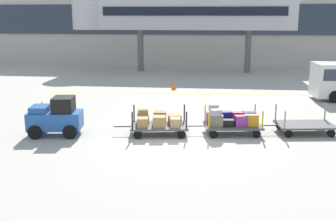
% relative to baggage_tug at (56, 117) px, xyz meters
% --- Properties ---
extents(ground_plane, '(120.00, 120.00, 0.00)m').
position_rel_baggage_tug_xyz_m(ground_plane, '(4.95, -0.43, -0.75)').
color(ground_plane, '#B2ADA0').
extents(apron_lead_line, '(16.16, 1.07, 0.01)m').
position_rel_baggage_tug_xyz_m(apron_lead_line, '(4.05, 9.35, -0.75)').
color(apron_lead_line, yellow).
rests_on(apron_lead_line, ground_plane).
extents(terminal_building, '(55.51, 2.51, 7.80)m').
position_rel_baggage_tug_xyz_m(terminal_building, '(4.95, 25.55, 3.16)').
color(terminal_building, '#BCB7AD').
rests_on(terminal_building, ground_plane).
extents(jet_bridge, '(18.58, 3.00, 6.12)m').
position_rel_baggage_tug_xyz_m(jet_bridge, '(2.84, 19.56, 4.02)').
color(jet_bridge, '#B7B7BC').
rests_on(jet_bridge, ground_plane).
extents(baggage_tug, '(2.23, 1.48, 1.58)m').
position_rel_baggage_tug_xyz_m(baggage_tug, '(0.00, 0.00, 0.00)').
color(baggage_tug, '#2659A5').
rests_on(baggage_tug, ground_plane).
extents(baggage_cart_lead, '(3.07, 1.70, 1.10)m').
position_rel_baggage_tug_xyz_m(baggage_cart_lead, '(4.09, 0.59, -0.23)').
color(baggage_cart_lead, '#4C4C4F').
rests_on(baggage_cart_lead, ground_plane).
extents(baggage_cart_middle, '(3.07, 1.70, 1.17)m').
position_rel_baggage_tug_xyz_m(baggage_cart_middle, '(7.05, 0.99, -0.19)').
color(baggage_cart_middle, '#4C4C4F').
rests_on(baggage_cart_middle, ground_plane).
extents(baggage_cart_tail, '(3.07, 1.70, 1.10)m').
position_rel_baggage_tug_xyz_m(baggage_cart_tail, '(10.06, 1.38, -0.41)').
color(baggage_cart_tail, '#4C4C4F').
rests_on(baggage_cart_tail, ground_plane).
extents(safety_cone_near, '(0.36, 0.36, 0.55)m').
position_rel_baggage_tug_xyz_m(safety_cone_near, '(3.73, 10.94, -0.48)').
color(safety_cone_near, orange).
rests_on(safety_cone_near, ground_plane).
extents(safety_cone_far, '(0.36, 0.36, 0.55)m').
position_rel_baggage_tug_xyz_m(safety_cone_far, '(-2.29, 3.95, -0.48)').
color(safety_cone_far, orange).
rests_on(safety_cone_far, ground_plane).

